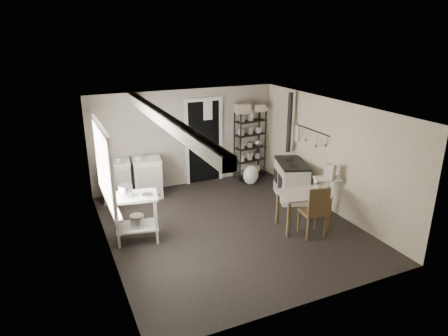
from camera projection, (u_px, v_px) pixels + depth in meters
name	position (u px, v px, depth m)	size (l,w,h in m)	color
floor	(230.00, 226.00, 7.69)	(5.00, 5.00, 0.00)	black
ceiling	(231.00, 108.00, 6.93)	(5.00, 5.00, 0.00)	beige
wall_back	(186.00, 138.00, 9.46)	(4.50, 0.02, 2.30)	#AEA494
wall_front	(313.00, 229.00, 5.16)	(4.50, 0.02, 2.30)	#AEA494
wall_left	(105.00, 190.00, 6.43)	(0.02, 5.00, 2.30)	#AEA494
wall_right	(330.00, 155.00, 8.18)	(0.02, 5.00, 2.30)	#AEA494
window	(103.00, 165.00, 6.50)	(0.12, 1.76, 1.28)	white
doorway	(204.00, 142.00, 9.66)	(0.96, 0.10, 2.08)	white
ceiling_beam	(165.00, 120.00, 6.49)	(0.18, 5.00, 0.18)	white
wallpaper_panel	(329.00, 155.00, 8.18)	(0.01, 5.00, 2.30)	beige
utensil_rail	(311.00, 130.00, 8.54)	(0.06, 1.20, 0.44)	#B9B9BC
prep_table	(137.00, 220.00, 7.08)	(0.76, 0.55, 0.87)	white
stockpot	(126.00, 192.00, 6.87)	(0.24, 0.24, 0.25)	#B9B9BC
saucepan	(147.00, 197.00, 6.91)	(0.19, 0.19, 0.10)	#B9B9BC
bucket	(137.00, 222.00, 7.03)	(0.24, 0.24, 0.26)	#B9B9BC
base_cabinets	(132.00, 178.00, 8.87)	(1.35, 0.58, 0.89)	beige
mixing_bowl	(138.00, 156.00, 8.75)	(0.30, 0.30, 0.07)	silver
counter_cup	(118.00, 159.00, 8.51)	(0.12, 0.12, 0.10)	silver
shelf_rack	(250.00, 141.00, 9.98)	(0.80, 0.31, 1.68)	black
shelf_jar	(240.00, 125.00, 9.79)	(0.08, 0.08, 0.17)	silver
storage_box_a	(242.00, 99.00, 9.50)	(0.32, 0.28, 0.22)	beige
storage_box_b	(259.00, 99.00, 9.72)	(0.27, 0.25, 0.17)	beige
stove	(291.00, 179.00, 8.88)	(0.59, 1.06, 0.83)	beige
stovepipe	(289.00, 123.00, 9.02)	(0.11, 0.11, 1.48)	black
side_ledge	(326.00, 196.00, 8.00)	(0.53, 0.29, 0.82)	white
oats_box	(330.00, 170.00, 7.76)	(0.12, 0.20, 0.30)	beige
work_table	(303.00, 209.00, 7.54)	(0.94, 0.66, 0.71)	beige
table_cup	(314.00, 187.00, 7.44)	(0.10, 0.10, 0.09)	silver
chair	(313.00, 211.00, 7.23)	(0.41, 0.43, 1.00)	brown
flour_sack	(251.00, 175.00, 9.71)	(0.39, 0.33, 0.47)	silver
floor_crock	(309.00, 211.00, 8.15)	(0.11, 0.11, 0.14)	silver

